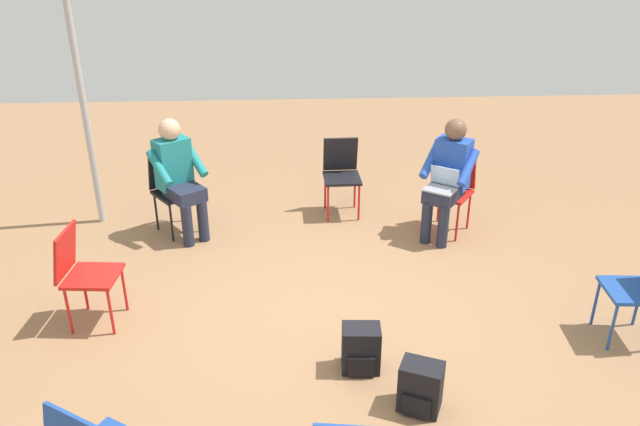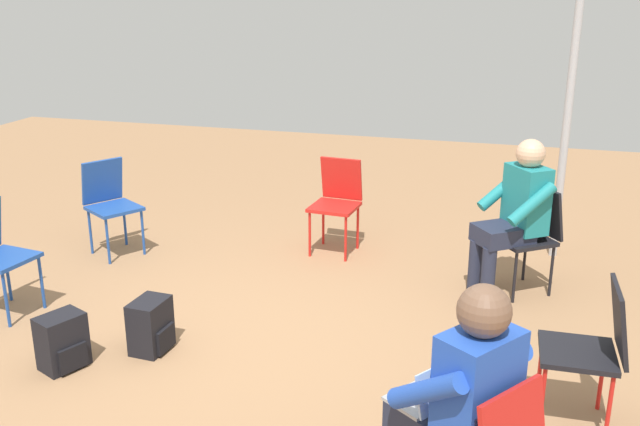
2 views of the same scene
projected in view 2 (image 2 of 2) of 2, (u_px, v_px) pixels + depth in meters
ground_plane at (248, 351)px, 4.78m from camera, size 14.00×14.00×0.00m
chair_west at (593, 344)px, 3.85m from camera, size 0.45×0.41×0.85m
chair_southeast at (110, 200)px, 6.39m from camera, size 0.58×0.56×0.85m
chair_southwest at (531, 231)px, 5.59m from camera, size 0.58×0.57×0.85m
chair_south at (337, 198)px, 6.44m from camera, size 0.43×0.47×0.85m
person_with_laptop at (459, 397)px, 3.02m from camera, size 0.64×0.63×1.24m
person_in_teal at (515, 210)px, 5.47m from camera, size 0.63×0.63×1.24m
backpack_near_laptop_user at (151, 328)px, 4.76m from camera, size 0.26×0.29×0.36m
backpack_by_empty_chair at (62, 344)px, 4.55m from camera, size 0.31×0.34×0.36m
tent_pole_far at (568, 112)px, 6.05m from camera, size 0.07×0.07×2.61m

